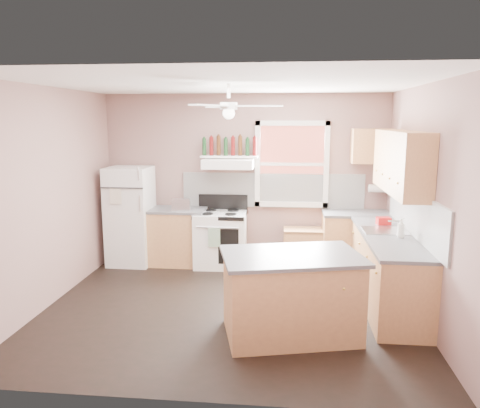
# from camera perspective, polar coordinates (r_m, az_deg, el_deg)

# --- Properties ---
(floor) EXTENTS (4.50, 4.50, 0.00)m
(floor) POSITION_cam_1_polar(r_m,az_deg,el_deg) (5.96, -1.28, -12.42)
(floor) COLOR black
(floor) RESTS_ON ground
(ceiling) EXTENTS (4.50, 4.50, 0.00)m
(ceiling) POSITION_cam_1_polar(r_m,az_deg,el_deg) (5.51, -1.40, 14.46)
(ceiling) COLOR white
(ceiling) RESTS_ON ground
(wall_back) EXTENTS (4.50, 0.05, 2.70)m
(wall_back) POSITION_cam_1_polar(r_m,az_deg,el_deg) (7.57, 0.59, 3.08)
(wall_back) COLOR #84625C
(wall_back) RESTS_ON ground
(wall_right) EXTENTS (0.05, 4.00, 2.70)m
(wall_right) POSITION_cam_1_polar(r_m,az_deg,el_deg) (5.75, 21.76, 0.05)
(wall_right) COLOR #84625C
(wall_right) RESTS_ON ground
(wall_left) EXTENTS (0.05, 4.00, 2.70)m
(wall_left) POSITION_cam_1_polar(r_m,az_deg,el_deg) (6.28, -22.41, 0.81)
(wall_left) COLOR #84625C
(wall_left) RESTS_ON ground
(backsplash_back) EXTENTS (2.90, 0.03, 0.55)m
(backsplash_back) POSITION_cam_1_polar(r_m,az_deg,el_deg) (7.52, 3.97, 1.67)
(backsplash_back) COLOR white
(backsplash_back) RESTS_ON wall_back
(backsplash_right) EXTENTS (0.03, 2.60, 0.55)m
(backsplash_right) POSITION_cam_1_polar(r_m,az_deg,el_deg) (6.06, 20.52, -1.07)
(backsplash_right) COLOR white
(backsplash_right) RESTS_ON wall_right
(window_view) EXTENTS (1.00, 0.02, 1.20)m
(window_view) POSITION_cam_1_polar(r_m,az_deg,el_deg) (7.47, 6.32, 4.85)
(window_view) COLOR brown
(window_view) RESTS_ON wall_back
(window_frame) EXTENTS (1.16, 0.07, 1.36)m
(window_frame) POSITION_cam_1_polar(r_m,az_deg,el_deg) (7.44, 6.33, 4.83)
(window_frame) COLOR white
(window_frame) RESTS_ON wall_back
(refrigerator) EXTENTS (0.67, 0.66, 1.56)m
(refrigerator) POSITION_cam_1_polar(r_m,az_deg,el_deg) (7.66, -13.21, -1.43)
(refrigerator) COLOR white
(refrigerator) RESTS_ON floor
(base_cabinet_left) EXTENTS (0.90, 0.60, 0.86)m
(base_cabinet_left) POSITION_cam_1_polar(r_m,az_deg,el_deg) (7.60, -7.66, -4.05)
(base_cabinet_left) COLOR #AB7547
(base_cabinet_left) RESTS_ON floor
(counter_left) EXTENTS (0.92, 0.62, 0.04)m
(counter_left) POSITION_cam_1_polar(r_m,az_deg,el_deg) (7.50, -7.74, -0.72)
(counter_left) COLOR #4D4E50
(counter_left) RESTS_ON base_cabinet_left
(toaster) EXTENTS (0.30, 0.20, 0.18)m
(toaster) POSITION_cam_1_polar(r_m,az_deg,el_deg) (7.33, -7.20, -0.08)
(toaster) COLOR silver
(toaster) RESTS_ON counter_left
(stove) EXTENTS (0.82, 0.67, 0.86)m
(stove) POSITION_cam_1_polar(r_m,az_deg,el_deg) (7.42, -2.36, -4.31)
(stove) COLOR white
(stove) RESTS_ON floor
(range_hood) EXTENTS (0.78, 0.50, 0.14)m
(range_hood) POSITION_cam_1_polar(r_m,az_deg,el_deg) (7.29, -1.41, 4.94)
(range_hood) COLOR white
(range_hood) RESTS_ON wall_back
(bottle_shelf) EXTENTS (0.90, 0.26, 0.03)m
(bottle_shelf) POSITION_cam_1_polar(r_m,az_deg,el_deg) (7.40, -1.30, 5.80)
(bottle_shelf) COLOR white
(bottle_shelf) RESTS_ON range_hood
(cart) EXTENTS (0.62, 0.42, 0.61)m
(cart) POSITION_cam_1_polar(r_m,az_deg,el_deg) (7.48, 7.67, -5.29)
(cart) COLOR #AB7547
(cart) RESTS_ON floor
(base_cabinet_corner) EXTENTS (1.00, 0.60, 0.86)m
(base_cabinet_corner) POSITION_cam_1_polar(r_m,az_deg,el_deg) (7.47, 13.88, -4.52)
(base_cabinet_corner) COLOR #AB7547
(base_cabinet_corner) RESTS_ON floor
(base_cabinet_right) EXTENTS (0.60, 2.20, 0.86)m
(base_cabinet_right) POSITION_cam_1_polar(r_m,az_deg,el_deg) (6.18, 17.50, -7.82)
(base_cabinet_right) COLOR #AB7547
(base_cabinet_right) RESTS_ON floor
(counter_corner) EXTENTS (1.02, 0.62, 0.04)m
(counter_corner) POSITION_cam_1_polar(r_m,az_deg,el_deg) (7.37, 14.03, -1.13)
(counter_corner) COLOR #4D4E50
(counter_corner) RESTS_ON base_cabinet_corner
(counter_right) EXTENTS (0.62, 2.22, 0.04)m
(counter_right) POSITION_cam_1_polar(r_m,az_deg,el_deg) (6.05, 17.64, -3.77)
(counter_right) COLOR #4D4E50
(counter_right) RESTS_ON base_cabinet_right
(sink) EXTENTS (0.55, 0.45, 0.03)m
(sink) POSITION_cam_1_polar(r_m,az_deg,el_deg) (6.24, 17.28, -3.19)
(sink) COLOR silver
(sink) RESTS_ON counter_right
(faucet) EXTENTS (0.03, 0.03, 0.14)m
(faucet) POSITION_cam_1_polar(r_m,az_deg,el_deg) (6.26, 18.76, -2.53)
(faucet) COLOR silver
(faucet) RESTS_ON sink
(upper_cabinet_right) EXTENTS (0.33, 1.80, 0.76)m
(upper_cabinet_right) POSITION_cam_1_polar(r_m,az_deg,el_deg) (6.13, 19.01, 4.87)
(upper_cabinet_right) COLOR #AB7547
(upper_cabinet_right) RESTS_ON wall_right
(upper_cabinet_corner) EXTENTS (0.60, 0.33, 0.52)m
(upper_cabinet_corner) POSITION_cam_1_polar(r_m,az_deg,el_deg) (7.40, 15.78, 6.81)
(upper_cabinet_corner) COLOR #AB7547
(upper_cabinet_corner) RESTS_ON wall_back
(paper_towel) EXTENTS (0.26, 0.12, 0.12)m
(paper_towel) POSITION_cam_1_polar(r_m,az_deg,el_deg) (7.51, 16.40, 1.84)
(paper_towel) COLOR white
(paper_towel) RESTS_ON wall_back
(island) EXTENTS (1.53, 1.16, 0.86)m
(island) POSITION_cam_1_polar(r_m,az_deg,el_deg) (5.13, 6.23, -11.15)
(island) COLOR #AB7547
(island) RESTS_ON floor
(island_top) EXTENTS (1.63, 1.26, 0.04)m
(island_top) POSITION_cam_1_polar(r_m,az_deg,el_deg) (4.98, 6.33, -6.33)
(island_top) COLOR #4D4E50
(island_top) RESTS_ON island
(ceiling_fan_hub) EXTENTS (0.20, 0.20, 0.08)m
(ceiling_fan_hub) POSITION_cam_1_polar(r_m,az_deg,el_deg) (5.50, -1.39, 11.86)
(ceiling_fan_hub) COLOR white
(ceiling_fan_hub) RESTS_ON ceiling
(soap_bottle) EXTENTS (0.12, 0.12, 0.24)m
(soap_bottle) POSITION_cam_1_polar(r_m,az_deg,el_deg) (5.92, 19.06, -2.78)
(soap_bottle) COLOR silver
(soap_bottle) RESTS_ON counter_right
(red_caddy) EXTENTS (0.20, 0.15, 0.10)m
(red_caddy) POSITION_cam_1_polar(r_m,az_deg,el_deg) (6.59, 17.10, -1.99)
(red_caddy) COLOR #AD0F0E
(red_caddy) RESTS_ON counter_right
(wine_bottles) EXTENTS (0.86, 0.06, 0.31)m
(wine_bottles) POSITION_cam_1_polar(r_m,az_deg,el_deg) (7.39, -1.29, 7.03)
(wine_bottles) COLOR #143819
(wine_bottles) RESTS_ON bottle_shelf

